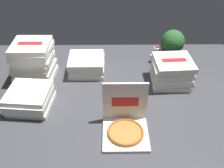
{
  "coord_description": "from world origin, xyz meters",
  "views": [
    {
      "loc": [
        0.03,
        -2.03,
        1.72
      ],
      "look_at": [
        0.05,
        0.1,
        0.14
      ],
      "focal_mm": 41.98,
      "sensor_mm": 36.0,
      "label": 1
    }
  ],
  "objects_px": {
    "potted_plant": "(172,44)",
    "pizza_stack_left_far": "(87,64)",
    "pizza_stack_right_far": "(34,61)",
    "pizza_stack_center_near": "(172,71)",
    "water_bottle_1": "(161,51)",
    "water_bottle_2": "(167,54)",
    "open_pizza_box": "(125,123)",
    "water_bottle_0": "(156,54)",
    "pizza_stack_left_mid": "(30,99)"
  },
  "relations": [
    {
      "from": "potted_plant",
      "to": "pizza_stack_left_far",
      "type": "bearing_deg",
      "value": -166.93
    },
    {
      "from": "pizza_stack_right_far",
      "to": "pizza_stack_center_near",
      "type": "distance_m",
      "value": 1.51
    },
    {
      "from": "water_bottle_1",
      "to": "water_bottle_2",
      "type": "height_order",
      "value": "same"
    },
    {
      "from": "open_pizza_box",
      "to": "water_bottle_2",
      "type": "bearing_deg",
      "value": 64.09
    },
    {
      "from": "water_bottle_0",
      "to": "potted_plant",
      "type": "bearing_deg",
      "value": 8.97
    },
    {
      "from": "open_pizza_box",
      "to": "water_bottle_0",
      "type": "distance_m",
      "value": 1.24
    },
    {
      "from": "open_pizza_box",
      "to": "pizza_stack_right_far",
      "type": "bearing_deg",
      "value": 138.96
    },
    {
      "from": "water_bottle_0",
      "to": "pizza_stack_center_near",
      "type": "bearing_deg",
      "value": -77.12
    },
    {
      "from": "pizza_stack_left_far",
      "to": "water_bottle_1",
      "type": "height_order",
      "value": "water_bottle_1"
    },
    {
      "from": "water_bottle_2",
      "to": "potted_plant",
      "type": "height_order",
      "value": "potted_plant"
    },
    {
      "from": "water_bottle_1",
      "to": "water_bottle_2",
      "type": "relative_size",
      "value": 1.0
    },
    {
      "from": "pizza_stack_right_far",
      "to": "water_bottle_2",
      "type": "relative_size",
      "value": 2.15
    },
    {
      "from": "water_bottle_1",
      "to": "pizza_stack_center_near",
      "type": "bearing_deg",
      "value": -86.64
    },
    {
      "from": "water_bottle_0",
      "to": "water_bottle_1",
      "type": "bearing_deg",
      "value": 46.59
    },
    {
      "from": "water_bottle_2",
      "to": "water_bottle_1",
      "type": "bearing_deg",
      "value": 140.58
    },
    {
      "from": "water_bottle_1",
      "to": "pizza_stack_left_mid",
      "type": "bearing_deg",
      "value": -147.41
    },
    {
      "from": "water_bottle_1",
      "to": "open_pizza_box",
      "type": "bearing_deg",
      "value": -112.25
    },
    {
      "from": "pizza_stack_left_far",
      "to": "pizza_stack_right_far",
      "type": "bearing_deg",
      "value": -168.82
    },
    {
      "from": "water_bottle_0",
      "to": "water_bottle_2",
      "type": "xyz_separation_m",
      "value": [
        0.14,
        0.02,
        0.0
      ]
    },
    {
      "from": "open_pizza_box",
      "to": "potted_plant",
      "type": "distance_m",
      "value": 1.36
    },
    {
      "from": "pizza_stack_right_far",
      "to": "pizza_stack_center_near",
      "type": "height_order",
      "value": "pizza_stack_right_far"
    },
    {
      "from": "pizza_stack_left_far",
      "to": "water_bottle_2",
      "type": "height_order",
      "value": "water_bottle_2"
    },
    {
      "from": "open_pizza_box",
      "to": "pizza_stack_center_near",
      "type": "height_order",
      "value": "open_pizza_box"
    },
    {
      "from": "pizza_stack_left_far",
      "to": "pizza_stack_center_near",
      "type": "relative_size",
      "value": 0.99
    },
    {
      "from": "open_pizza_box",
      "to": "pizza_stack_left_mid",
      "type": "height_order",
      "value": "open_pizza_box"
    },
    {
      "from": "pizza_stack_left_far",
      "to": "potted_plant",
      "type": "relative_size",
      "value": 1.07
    },
    {
      "from": "water_bottle_0",
      "to": "water_bottle_2",
      "type": "height_order",
      "value": "same"
    },
    {
      "from": "pizza_stack_right_far",
      "to": "pizza_stack_left_far",
      "type": "xyz_separation_m",
      "value": [
        0.57,
        0.11,
        -0.12
      ]
    },
    {
      "from": "pizza_stack_left_mid",
      "to": "pizza_stack_center_near",
      "type": "bearing_deg",
      "value": 15.32
    },
    {
      "from": "open_pizza_box",
      "to": "pizza_stack_left_far",
      "type": "relative_size",
      "value": 0.99
    },
    {
      "from": "pizza_stack_center_near",
      "to": "water_bottle_2",
      "type": "height_order",
      "value": "pizza_stack_center_near"
    },
    {
      "from": "pizza_stack_left_mid",
      "to": "water_bottle_0",
      "type": "relative_size",
      "value": 2.19
    },
    {
      "from": "open_pizza_box",
      "to": "water_bottle_1",
      "type": "relative_size",
      "value": 2.05
    },
    {
      "from": "water_bottle_0",
      "to": "water_bottle_2",
      "type": "relative_size",
      "value": 1.0
    },
    {
      "from": "pizza_stack_left_far",
      "to": "pizza_stack_left_mid",
      "type": "bearing_deg",
      "value": -129.26
    },
    {
      "from": "pizza_stack_right_far",
      "to": "pizza_stack_center_near",
      "type": "bearing_deg",
      "value": -4.36
    },
    {
      "from": "open_pizza_box",
      "to": "water_bottle_1",
      "type": "distance_m",
      "value": 1.34
    },
    {
      "from": "water_bottle_0",
      "to": "pizza_stack_right_far",
      "type": "bearing_deg",
      "value": -167.14
    },
    {
      "from": "pizza_stack_left_far",
      "to": "water_bottle_1",
      "type": "xyz_separation_m",
      "value": [
        0.91,
        0.28,
        0.0
      ]
    },
    {
      "from": "pizza_stack_right_far",
      "to": "water_bottle_2",
      "type": "distance_m",
      "value": 1.59
    },
    {
      "from": "pizza_stack_right_far",
      "to": "pizza_stack_left_mid",
      "type": "relative_size",
      "value": 0.98
    },
    {
      "from": "pizza_stack_right_far",
      "to": "water_bottle_1",
      "type": "xyz_separation_m",
      "value": [
        1.48,
        0.39,
        -0.11
      ]
    },
    {
      "from": "water_bottle_2",
      "to": "pizza_stack_left_mid",
      "type": "bearing_deg",
      "value": -150.2
    },
    {
      "from": "open_pizza_box",
      "to": "pizza_stack_center_near",
      "type": "distance_m",
      "value": 0.91
    },
    {
      "from": "pizza_stack_right_far",
      "to": "water_bottle_2",
      "type": "bearing_deg",
      "value": 12.38
    },
    {
      "from": "open_pizza_box",
      "to": "pizza_stack_right_far",
      "type": "height_order",
      "value": "pizza_stack_right_far"
    },
    {
      "from": "pizza_stack_right_far",
      "to": "potted_plant",
      "type": "bearing_deg",
      "value": 12.4
    },
    {
      "from": "pizza_stack_center_near",
      "to": "water_bottle_1",
      "type": "relative_size",
      "value": 2.09
    },
    {
      "from": "pizza_stack_left_mid",
      "to": "pizza_stack_left_far",
      "type": "bearing_deg",
      "value": 50.74
    },
    {
      "from": "pizza_stack_left_far",
      "to": "pizza_stack_left_mid",
      "type": "xyz_separation_m",
      "value": [
        -0.51,
        -0.62,
        -0.0
      ]
    }
  ]
}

